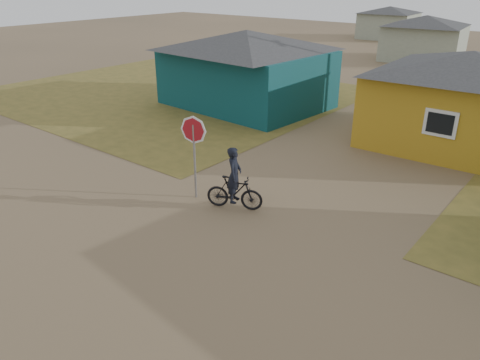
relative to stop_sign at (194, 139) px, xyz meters
The scene contains 8 objects.
ground 4.68m from the stop_sign, 51.75° to the right, with size 120.00×120.00×0.00m, color #7C6447.
grass_nw 15.07m from the stop_sign, 139.63° to the left, with size 20.00×18.00×0.00m, color olive.
house_teal 11.75m from the stop_sign, 120.02° to the left, with size 8.93×7.08×4.00m.
house_yellow 11.84m from the stop_sign, 64.36° to the left, with size 7.72×6.76×3.90m.
house_pale_west 30.86m from the stop_sign, 96.28° to the left, with size 7.04×6.15×3.60m.
house_pale_north 44.16m from the stop_sign, 104.93° to the left, with size 6.28×5.81×3.40m.
stop_sign is the anchor object (origin of this frame).
cyclist 1.95m from the stop_sign, ahead, with size 1.82×1.18×2.00m.
Camera 1 is at (7.08, -6.49, 6.69)m, focal length 35.00 mm.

